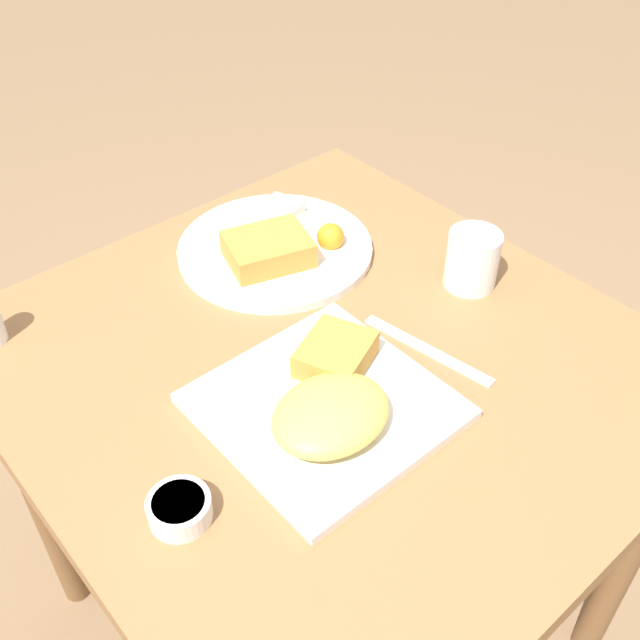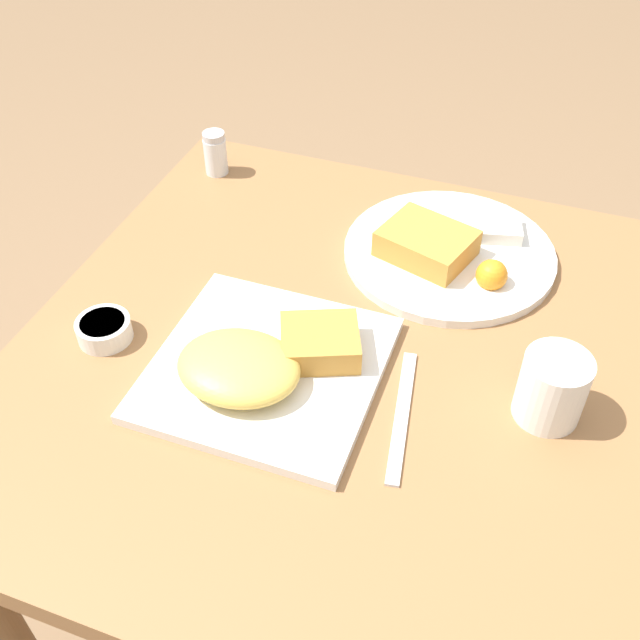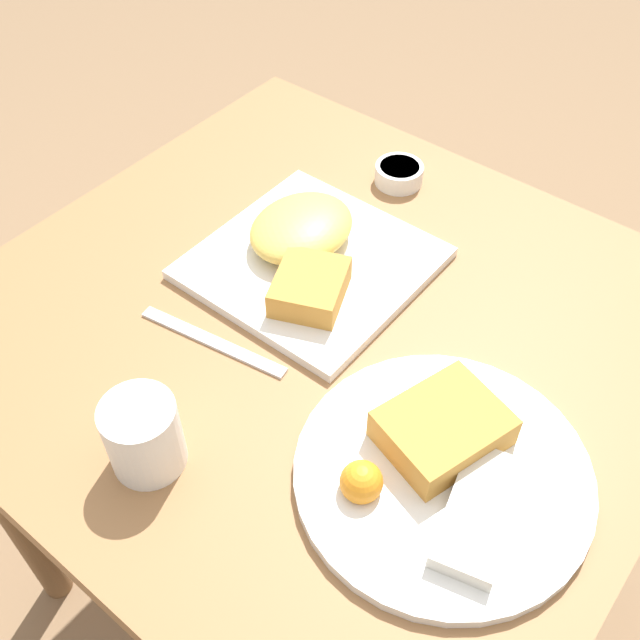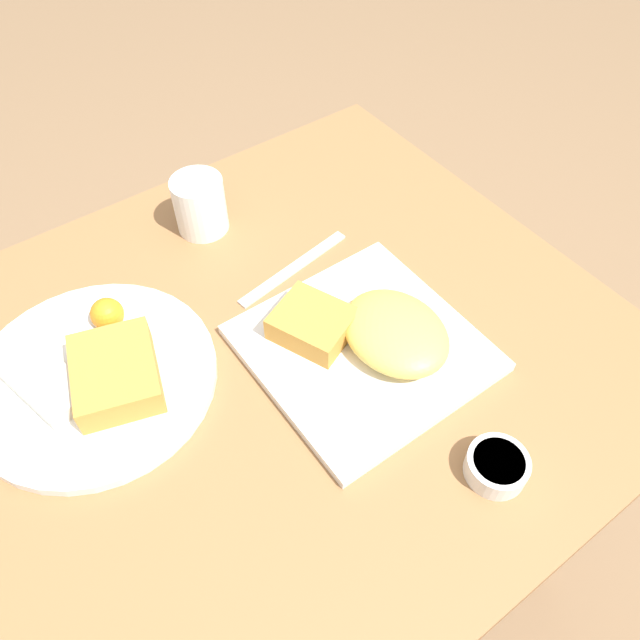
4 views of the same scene
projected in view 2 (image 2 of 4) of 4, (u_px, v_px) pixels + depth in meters
ground_plane at (330, 604)px, 1.45m from camera, size 8.00×8.00×0.00m
dining_table at (334, 395)px, 1.03m from camera, size 0.80×0.85×0.71m
plate_square_near at (264, 364)px, 0.91m from camera, size 0.28×0.28×0.06m
plate_oval_far at (448, 250)px, 1.09m from camera, size 0.31×0.31×0.05m
sauce_ramekin at (104, 329)px, 0.97m from camera, size 0.07×0.07×0.03m
salt_shaker at (216, 156)px, 1.25m from camera, size 0.04×0.04×0.07m
butter_knife at (402, 415)px, 0.88m from camera, size 0.05×0.20×0.00m
coffee_mug at (552, 388)px, 0.86m from camera, size 0.08×0.08×0.09m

